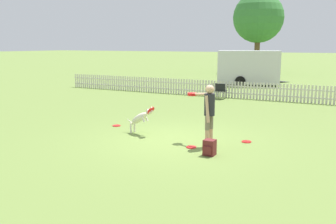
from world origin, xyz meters
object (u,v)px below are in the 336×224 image
Objects in this scene: frisbee_near_handler at (117,126)px; frisbee_midfield at (191,147)px; leaping_dog at (141,117)px; equipment_trailer at (248,67)px; backpack_on_grass at (209,148)px; handler_person at (208,108)px; tree_left_grove at (258,18)px; frisbee_near_dog at (246,142)px; folding_chair_center at (221,90)px.

frisbee_midfield is (3.30, -1.23, 0.00)m from frisbee_near_handler.
equipment_trailer reaches higher than leaping_dog.
leaping_dog reaches higher than backpack_on_grass.
backpack_on_grass reaches higher than frisbee_midfield.
leaping_dog is 2.15m from frisbee_midfield.
backpack_on_grass is at bearing -146.82° from handler_person.
frisbee_near_dog is at bearing -75.43° from tree_left_grove.
frisbee_near_handler is at bearing 79.09° from folding_chair_center.
tree_left_grove is at bearing 95.07° from frisbee_near_handler.
equipment_trailer is at bearing 20.08° from handler_person.
handler_person is 3.84m from frisbee_near_handler.
handler_person is at bearing 50.96° from frisbee_midfield.
leaping_dog reaches higher than frisbee_near_handler.
frisbee_near_handler is at bearing -105.44° from leaping_dog.
backpack_on_grass reaches higher than frisbee_near_dog.
frisbee_midfield is (-1.12, -1.23, 0.00)m from frisbee_near_dog.
frisbee_midfield is at bearing -78.33° from tree_left_grove.
tree_left_grove reaches higher than backpack_on_grass.
leaping_dog is 15.18m from equipment_trailer.
frisbee_near_handler is 7.66m from folding_chair_center.
handler_person is 6.15× the size of frisbee_near_dog.
handler_person is 0.22× the size of tree_left_grove.
backpack_on_grass is 0.05× the size of tree_left_grove.
frisbee_near_dog is at bearing 108.02° from leaping_dog.
frisbee_near_dog is 0.34× the size of folding_chair_center.
frisbee_near_handler is (-3.60, 0.85, -1.02)m from handler_person.
frisbee_near_handler and frisbee_midfield have the same top height.
handler_person reaches higher than leaping_dog.
equipment_trailer is at bearing 89.22° from frisbee_near_handler.
leaping_dog is 1.52m from frisbee_near_handler.
backpack_on_grass is at bearing -93.27° from equipment_trailer.
leaping_dog is 0.22× the size of equipment_trailer.
tree_left_grove is at bearing 102.86° from backpack_on_grass.
frisbee_near_dog is at bearing -35.96° from handler_person.
backpack_on_grass is (2.66, -1.09, -0.32)m from leaping_dog.
equipment_trailer reaches higher than handler_person.
folding_chair_center reaches higher than backpack_on_grass.
tree_left_grove is at bearing 104.57° from frisbee_near_dog.
tree_left_grove is (-3.61, 26.41, 4.62)m from leaping_dog.
equipment_trailer is (-3.40, 15.42, 0.17)m from handler_person.
handler_person reaches higher than frisbee_near_handler.
handler_person is 4.21× the size of backpack_on_grass.
handler_person is 6.15× the size of frisbee_near_handler.
backpack_on_grass reaches higher than frisbee_near_handler.
equipment_trailer is (-3.78, 16.21, 1.01)m from backpack_on_grass.
frisbee_near_dog is at bearing 0.11° from frisbee_near_handler.
frisbee_midfield is at bearing 79.09° from leaping_dog.
folding_chair_center is at bearing -80.21° from tree_left_grove.
equipment_trailer is at bearing -77.55° from tree_left_grove.
leaping_dog is 2.81× the size of backpack_on_grass.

